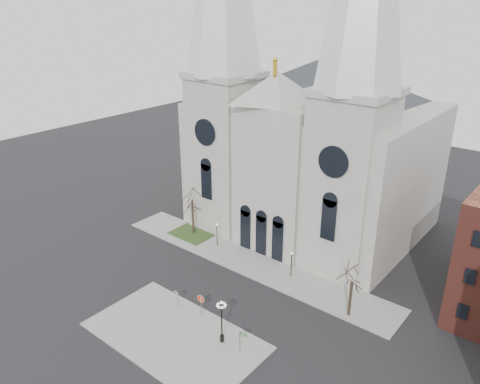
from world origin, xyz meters
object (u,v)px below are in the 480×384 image
Objects in this scene: stop_sign at (201,301)px; globe_lamp at (222,316)px; street_name_sign at (241,340)px; one_way_sign at (177,296)px.

globe_lamp reaches higher than stop_sign.
street_name_sign is (2.33, 0.02, -1.55)m from globe_lamp.
street_name_sign is at bearing 0.55° from globe_lamp.
street_name_sign is (6.64, -1.60, -0.44)m from stop_sign.
stop_sign is 1.08× the size of street_name_sign.
globe_lamp reaches higher than one_way_sign.
globe_lamp is at bearing -1.03° from one_way_sign.
one_way_sign is (-7.47, 1.22, -1.60)m from globe_lamp.
street_name_sign is (9.81, -1.19, 0.05)m from one_way_sign.
street_name_sign reaches higher than one_way_sign.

